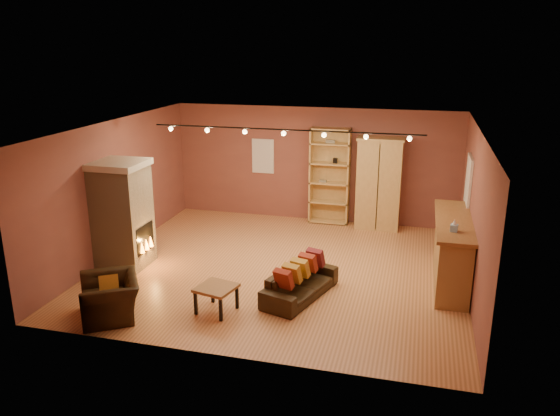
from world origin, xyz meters
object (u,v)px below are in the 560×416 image
(bar_counter, at_px, (452,251))
(coffee_table, at_px, (216,290))
(fireplace, at_px, (123,214))
(bookcase, at_px, (330,175))
(armchair, at_px, (110,291))
(loveseat, at_px, (300,278))
(armoire, at_px, (379,183))

(bar_counter, relative_size, coffee_table, 3.62)
(fireplace, height_order, bookcase, bookcase)
(armchair, relative_size, coffee_table, 1.72)
(fireplace, distance_m, bar_counter, 6.31)
(bar_counter, xyz_separation_m, coffee_table, (-3.78, -2.19, -0.24))
(coffee_table, bearing_deg, armchair, -159.66)
(loveseat, xyz_separation_m, armchair, (-2.82, -1.47, 0.09))
(fireplace, relative_size, armchair, 1.75)
(bookcase, distance_m, armoire, 1.21)
(armoire, xyz_separation_m, armchair, (-3.80, -5.57, -0.65))
(fireplace, bearing_deg, loveseat, -8.11)
(bookcase, relative_size, armchair, 1.94)
(fireplace, height_order, armoire, armoire)
(fireplace, height_order, armchair, fireplace)
(armoire, bearing_deg, bookcase, 172.61)
(fireplace, bearing_deg, bookcase, 47.10)
(loveseat, height_order, armchair, armchair)
(fireplace, bearing_deg, armoire, 37.50)
(bar_counter, xyz_separation_m, loveseat, (-2.56, -1.31, -0.27))
(fireplace, xyz_separation_m, coffee_table, (2.46, -1.41, -0.68))
(fireplace, relative_size, bookcase, 0.90)
(coffee_table, bearing_deg, bookcase, 78.94)
(bookcase, height_order, bar_counter, bookcase)
(fireplace, distance_m, armoire, 5.87)
(armchair, distance_m, coffee_table, 1.71)
(fireplace, distance_m, loveseat, 3.78)
(armoire, xyz_separation_m, bar_counter, (1.59, -2.78, -0.48))
(bookcase, relative_size, coffee_table, 3.33)
(bar_counter, relative_size, armchair, 2.11)
(bar_counter, height_order, armchair, bar_counter)
(bar_counter, distance_m, coffee_table, 4.38)
(bookcase, height_order, armoire, bookcase)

